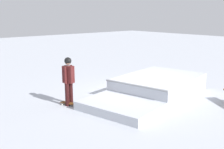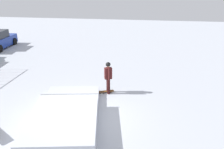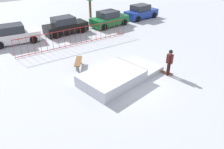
{
  "view_description": "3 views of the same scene",
  "coord_description": "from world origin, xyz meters",
  "views": [
    {
      "loc": [
        7.71,
        7.3,
        3.22
      ],
      "look_at": [
        0.87,
        -0.51,
        0.9
      ],
      "focal_mm": 44.18,
      "sensor_mm": 36.0,
      "label": 1
    },
    {
      "loc": [
        -8.02,
        -2.7,
        5.36
      ],
      "look_at": [
        2.83,
        -0.97,
        1.0
      ],
      "focal_mm": 36.28,
      "sensor_mm": 36.0,
      "label": 2
    },
    {
      "loc": [
        -7.27,
        -9.09,
        6.98
      ],
      "look_at": [
        -0.93,
        0.33,
        0.6
      ],
      "focal_mm": 35.3,
      "sensor_mm": 36.0,
      "label": 3
    }
  ],
  "objects": [
    {
      "name": "skate_ramp",
      "position": [
        -0.47,
        0.44,
        0.32
      ],
      "size": [
        5.79,
        3.57,
        0.74
      ],
      "rotation": [
        0.0,
        0.0,
        0.19
      ],
      "color": "silver",
      "rests_on": "ground"
    },
    {
      "name": "skateboard",
      "position": [
        2.68,
        -0.69,
        0.08
      ],
      "size": [
        0.48,
        0.82,
        0.09
      ],
      "rotation": [
        0.0,
        0.0,
        1.95
      ],
      "color": "#593314",
      "rests_on": "ground"
    },
    {
      "name": "ground_plane",
      "position": [
        0.0,
        0.0,
        0.0
      ],
      "size": [
        60.0,
        60.0,
        0.0
      ],
      "primitive_type": "plane",
      "color": "#B2B7C1"
    },
    {
      "name": "skater",
      "position": [
        2.67,
        -0.79,
        1.01
      ],
      "size": [
        0.41,
        0.43,
        1.73
      ],
      "rotation": [
        0.0,
        0.0,
        1.96
      ],
      "color": "black",
      "rests_on": "ground"
    }
  ]
}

